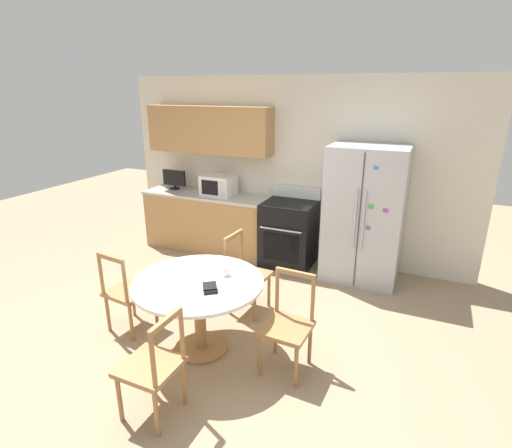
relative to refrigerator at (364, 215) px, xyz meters
name	(u,v)px	position (x,y,z in m)	size (l,w,h in m)	color
ground_plane	(198,348)	(-1.15, -2.23, -0.88)	(14.00, 14.00, 0.00)	#9E8466
back_wall	(270,160)	(-1.45, 0.37, 0.55)	(5.20, 0.44, 2.60)	silver
kitchen_counter	(208,221)	(-2.37, 0.06, -0.43)	(1.98, 0.64, 0.90)	#AD7F4C
refrigerator	(364,215)	(0.00, 0.00, 0.00)	(0.96, 0.73, 1.77)	#B2B5BA
oven_range	(289,233)	(-1.02, 0.03, -0.41)	(0.71, 0.68, 1.08)	black
microwave	(219,185)	(-2.16, 0.06, 0.17)	(0.47, 0.38, 0.30)	white
countertop_tv	(174,179)	(-2.99, 0.11, 0.18)	(0.39, 0.16, 0.30)	black
dining_table	(199,294)	(-1.12, -2.22, -0.28)	(1.22, 1.22, 0.74)	white
dining_chair_right	(287,326)	(-0.27, -2.13, -0.45)	(0.44, 0.44, 0.90)	#9E7042
dining_chair_left	(128,292)	(-1.98, -2.22, -0.45)	(0.47, 0.47, 0.90)	#9E7042
dining_chair_near	(153,367)	(-1.01, -3.07, -0.45)	(0.42, 0.42, 0.90)	#9E7042
dining_chair_far	(246,275)	(-1.03, -1.37, -0.45)	(0.45, 0.45, 0.90)	#9E7042
candle_glass	(225,272)	(-0.95, -2.01, -0.11)	(0.09, 0.09, 0.08)	silver
wallet	(210,288)	(-0.92, -2.34, -0.12)	(0.17, 0.17, 0.07)	black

